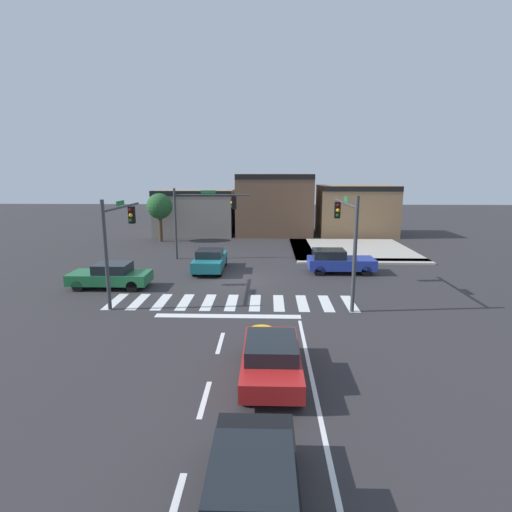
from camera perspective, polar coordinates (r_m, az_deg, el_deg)
ground_plane at (r=25.17m, az=-2.56°, el=-3.36°), size 120.00×120.00×0.00m
crosswalk_near at (r=20.87m, az=-3.47°, el=-6.58°), size 12.63×2.67×0.01m
lane_markings at (r=13.25m, az=-1.98°, el=-17.92°), size 6.80×24.25×0.01m
bike_detector_marking at (r=17.47m, az=0.78°, el=-10.30°), size 1.05×1.05×0.01m
curb_corner_northeast at (r=34.90m, az=12.65°, el=0.77°), size 10.00×10.60×0.15m
storefront_row at (r=43.40m, az=2.73°, el=6.78°), size 25.11×6.45×6.38m
traffic_signal_northwest at (r=30.76m, az=-7.57°, el=6.40°), size 5.78×0.32×5.40m
traffic_signal_southeast at (r=21.46m, az=12.65°, el=4.10°), size 0.32×6.09×5.53m
traffic_signal_southwest at (r=21.98m, az=-18.83°, el=3.48°), size 0.32×5.26×5.33m
car_red at (r=13.37m, az=2.17°, el=-14.16°), size 1.84×4.30×1.38m
car_green at (r=24.73m, az=-19.87°, el=-2.63°), size 4.53×1.89×1.44m
car_blue at (r=27.23m, az=11.55°, el=-0.72°), size 4.35×1.94×1.56m
car_teal at (r=27.39m, az=-6.52°, el=-0.57°), size 1.89×4.42×1.49m
car_black at (r=8.66m, az=-0.54°, el=-30.21°), size 1.75×4.17×1.53m
roadside_tree at (r=39.73m, az=-13.50°, el=6.81°), size 2.43×2.43×4.62m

